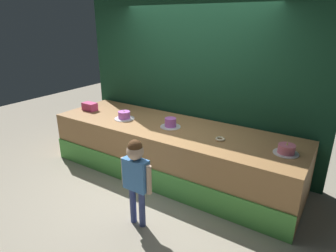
{
  "coord_description": "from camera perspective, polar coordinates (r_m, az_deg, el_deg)",
  "views": [
    {
      "loc": [
        2.14,
        -2.8,
        2.28
      ],
      "look_at": [
        0.09,
        0.35,
        0.88
      ],
      "focal_mm": 30.66,
      "sensor_mm": 36.0,
      "label": 1
    }
  ],
  "objects": [
    {
      "name": "cake_left",
      "position": [
        4.64,
        -8.69,
        2.06
      ],
      "size": [
        0.32,
        0.32,
        0.16
      ],
      "color": "white",
      "rests_on": "stage_platform"
    },
    {
      "name": "child_figure",
      "position": [
        3.24,
        -6.39,
        -9.02
      ],
      "size": [
        0.42,
        0.19,
        1.08
      ],
      "color": "#3F4C8C",
      "rests_on": "ground_plane"
    },
    {
      "name": "donut",
      "position": [
        3.85,
        10.32,
        -2.56
      ],
      "size": [
        0.13,
        0.13,
        0.03
      ],
      "primitive_type": "torus",
      "color": "beige",
      "rests_on": "stage_platform"
    },
    {
      "name": "cake_right",
      "position": [
        3.68,
        22.48,
        -4.35
      ],
      "size": [
        0.3,
        0.3,
        0.16
      ],
      "color": "white",
      "rests_on": "stage_platform"
    },
    {
      "name": "stage_platform",
      "position": [
        4.42,
        0.62,
        -4.91
      ],
      "size": [
        3.85,
        1.17,
        0.79
      ],
      "color": "#B27F4C",
      "rests_on": "ground_plane"
    },
    {
      "name": "ground_plane",
      "position": [
        4.2,
        -3.7,
        -12.55
      ],
      "size": [
        12.0,
        12.0,
        0.0
      ],
      "primitive_type": "plane",
      "color": "#ADA38E"
    },
    {
      "name": "pink_box",
      "position": [
        5.21,
        -15.3,
        3.76
      ],
      "size": [
        0.26,
        0.16,
        0.13
      ],
      "primitive_type": "cube",
      "rotation": [
        0.0,
        0.0,
        -0.02
      ],
      "color": "#E44485",
      "rests_on": "stage_platform"
    },
    {
      "name": "curtain_backdrop",
      "position": [
        4.65,
        5.27,
        11.0
      ],
      "size": [
        4.17,
        0.08,
        3.06
      ],
      "primitive_type": "cube",
      "color": "#19472D",
      "rests_on": "ground_plane"
    },
    {
      "name": "cake_center",
      "position": [
        4.23,
        0.49,
        0.58
      ],
      "size": [
        0.31,
        0.31,
        0.14
      ],
      "color": "white",
      "rests_on": "stage_platform"
    }
  ]
}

